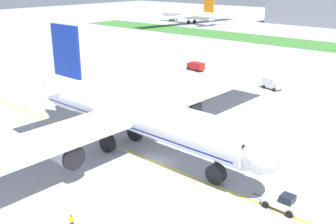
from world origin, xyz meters
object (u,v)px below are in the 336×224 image
airliner_foreground (132,113)px  ground_crew_marshaller_front (72,220)px  pushback_tug (283,202)px  service_truck_fuel_bowser (196,66)px  service_truck_baggage_loader (272,83)px  parked_airliner_far_left (189,15)px

airliner_foreground → ground_crew_marshaller_front: 22.93m
airliner_foreground → pushback_tug: (26.86, -0.30, -5.56)m
airliner_foreground → service_truck_fuel_bowser: (-27.13, 53.42, -5.11)m
ground_crew_marshaller_front → service_truck_fuel_bowser: service_truck_fuel_bowser is taller
service_truck_baggage_loader → parked_airliner_far_left: parked_airliner_far_left is taller
service_truck_baggage_loader → parked_airliner_far_left: size_ratio=0.07×
pushback_tug → parked_airliner_far_left: 201.27m
pushback_tug → ground_crew_marshaller_front: (-16.64, -19.48, 0.08)m
pushback_tug → parked_airliner_far_left: size_ratio=0.08×
pushback_tug → service_truck_fuel_bowser: (-54.00, 53.73, 0.45)m
ground_crew_marshaller_front → service_truck_baggage_loader: service_truck_baggage_loader is taller
service_truck_fuel_bowser → pushback_tug: bearing=-44.9°
service_truck_fuel_bowser → parked_airliner_far_left: (-78.83, 97.43, 3.78)m
airliner_foreground → pushback_tug: size_ratio=13.08×
airliner_foreground → parked_airliner_far_left: size_ratio=1.05×
pushback_tug → parked_airliner_far_left: parked_airliner_far_left is taller
ground_crew_marshaller_front → parked_airliner_far_left: (-116.19, 170.64, 4.15)m
service_truck_baggage_loader → parked_airliner_far_left: (-106.12, 101.40, 3.63)m
service_truck_fuel_bowser → parked_airliner_far_left: bearing=129.0°
ground_crew_marshaller_front → parked_airliner_far_left: 206.48m
parked_airliner_far_left → pushback_tug: bearing=-48.7°
pushback_tug → service_truck_fuel_bowser: bearing=135.1°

